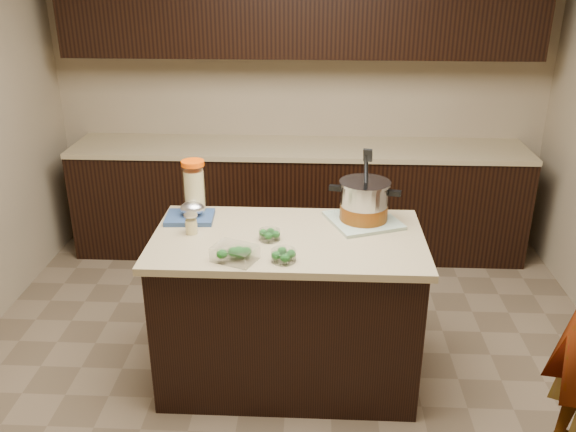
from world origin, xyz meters
name	(u,v)px	position (x,y,z in m)	size (l,w,h in m)	color
ground_plane	(288,374)	(0.00, 0.00, 0.00)	(4.00, 4.00, 0.00)	brown
room_shell	(288,84)	(0.00, 0.00, 1.71)	(4.04, 4.04, 2.72)	tan
back_cabinets	(299,139)	(0.00, 1.74, 0.94)	(3.60, 0.63, 2.33)	black
island	(288,308)	(0.00, 0.00, 0.45)	(1.46, 0.81, 0.90)	black
dish_towel	(363,220)	(0.41, 0.22, 0.91)	(0.36, 0.36, 0.02)	#51785A
stock_pot	(364,203)	(0.41, 0.21, 1.01)	(0.40, 0.34, 0.40)	#B7B7BC
lemonade_pitcher	(194,190)	(-0.55, 0.29, 1.05)	(0.13, 0.13, 0.32)	#D2C180
mason_jar	(191,224)	(-0.52, 0.02, 0.95)	(0.09, 0.09, 0.12)	#D2C180
broccoli_tub_left	(270,235)	(-0.10, -0.04, 0.92)	(0.15, 0.15, 0.05)	silver
broccoli_tub_right	(284,256)	(-0.01, -0.29, 0.93)	(0.13, 0.13, 0.06)	silver
broccoli_tub_rect	(235,254)	(-0.25, -0.29, 0.93)	(0.25, 0.22, 0.07)	silver
blue_tray	(191,214)	(-0.56, 0.20, 0.94)	(0.28, 0.23, 0.10)	navy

